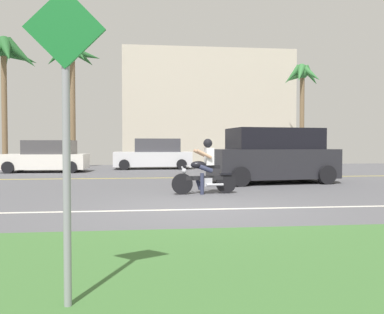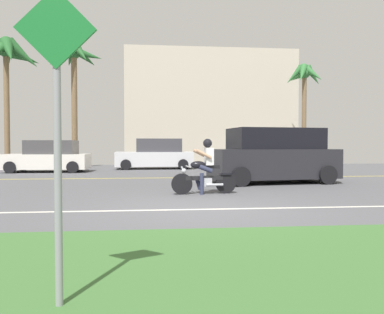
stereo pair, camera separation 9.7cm
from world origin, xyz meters
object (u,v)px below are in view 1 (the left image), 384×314
object	(u,v)px
parked_car_0	(47,157)
palm_tree_0	(3,57)
parked_car_1	(154,155)
palm_tree_2	(73,62)
motorcyclist	(205,171)
street_sign	(66,117)
palm_tree_1	(302,82)
parked_car_2	(256,155)
suv_nearby	(273,156)

from	to	relation	value
parked_car_0	palm_tree_0	world-z (taller)	palm_tree_0
parked_car_1	palm_tree_2	xyz separation A→B (m)	(-4.65, 1.59, 5.36)
motorcyclist	street_sign	distance (m)	7.61
palm_tree_2	palm_tree_0	bearing A→B (deg)	-174.79
palm_tree_0	palm_tree_1	size ratio (longest dim) A/B	1.13
motorcyclist	street_sign	xyz separation A→B (m)	(-2.13, -7.24, 0.91)
parked_car_0	parked_car_2	xyz separation A→B (m)	(10.77, 0.97, 0.04)
parked_car_2	street_sign	size ratio (longest dim) A/B	1.55
parked_car_1	parked_car_2	distance (m)	5.60
motorcyclist	parked_car_0	bearing A→B (deg)	125.38
parked_car_1	palm_tree_2	size ratio (longest dim) A/B	0.58
parked_car_1	parked_car_2	world-z (taller)	parked_car_1
parked_car_0	motorcyclist	bearing A→B (deg)	-54.62
palm_tree_1	street_sign	size ratio (longest dim) A/B	2.57
palm_tree_0	palm_tree_2	distance (m)	3.73
parked_car_2	palm_tree_2	size ratio (longest dim) A/B	0.53
motorcyclist	suv_nearby	world-z (taller)	suv_nearby
parked_car_0	palm_tree_0	xyz separation A→B (m)	(-3.10, 3.24, 5.50)
parked_car_1	street_sign	bearing A→B (deg)	-92.73
parked_car_2	palm_tree_2	bearing A→B (deg)	165.63
motorcyclist	parked_car_0	size ratio (longest dim) A/B	0.44
suv_nearby	parked_car_2	bearing A→B (deg)	78.92
palm_tree_0	palm_tree_1	world-z (taller)	palm_tree_0
suv_nearby	palm_tree_1	size ratio (longest dim) A/B	0.71
parked_car_0	parked_car_1	bearing A→B (deg)	20.67
palm_tree_0	motorcyclist	bearing A→B (deg)	-52.23
parked_car_1	palm_tree_0	bearing A→B (deg)	171.49
parked_car_0	palm_tree_0	size ratio (longest dim) A/B	0.55
palm_tree_2	street_sign	size ratio (longest dim) A/B	2.92
suv_nearby	parked_car_0	distance (m)	11.29
parked_car_0	parked_car_2	size ratio (longest dim) A/B	1.03
parked_car_2	parked_car_0	bearing A→B (deg)	-174.84
palm_tree_0	street_sign	distance (m)	21.55
motorcyclist	parked_car_1	bearing A→B (deg)	96.40
parked_car_0	parked_car_1	distance (m)	5.62
suv_nearby	palm_tree_2	bearing A→B (deg)	131.36
motorcyclist	palm_tree_0	world-z (taller)	palm_tree_0
motorcyclist	parked_car_0	world-z (taller)	parked_car_0
parked_car_0	palm_tree_0	distance (m)	7.09
parked_car_2	suv_nearby	bearing A→B (deg)	-101.08
palm_tree_0	palm_tree_2	bearing A→B (deg)	5.21
suv_nearby	palm_tree_1	bearing A→B (deg)	63.36
palm_tree_0	parked_car_1	bearing A→B (deg)	-8.51
motorcyclist	palm_tree_1	world-z (taller)	palm_tree_1
motorcyclist	palm_tree_1	distance (m)	16.73
palm_tree_1	street_sign	bearing A→B (deg)	-116.41
motorcyclist	palm_tree_0	bearing A→B (deg)	127.77
palm_tree_0	palm_tree_2	xyz separation A→B (m)	(3.71, 0.34, -0.08)
motorcyclist	parked_car_2	distance (m)	11.00
palm_tree_2	parked_car_1	bearing A→B (deg)	-18.86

